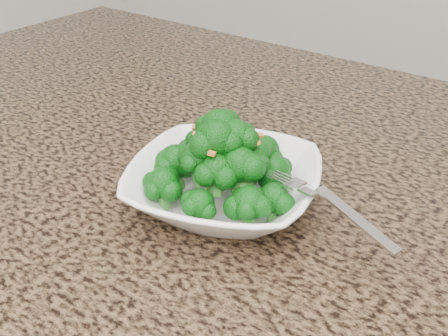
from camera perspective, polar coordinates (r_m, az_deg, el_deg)
The scene contains 5 objects.
granite_counter at distance 0.65m, azimuth 3.28°, elevation -5.00°, with size 1.64×1.04×0.03m, color brown.
bowl at distance 0.63m, azimuth -0.00°, elevation -1.90°, with size 0.21×0.21×0.05m, color white.
broccoli_pile at distance 0.60m, azimuth -0.00°, elevation 3.12°, with size 0.19×0.19×0.07m, color #09530C, non-canonical shape.
garlic_topping at distance 0.58m, azimuth -0.00°, elevation 6.53°, with size 0.11×0.11×0.01m, color orange, non-canonical shape.
fork at distance 0.57m, azimuth 8.80°, elevation -2.51°, with size 0.17×0.03×0.01m, color silver, non-canonical shape.
Camera 1 is at (0.29, -0.15, 1.26)m, focal length 45.00 mm.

